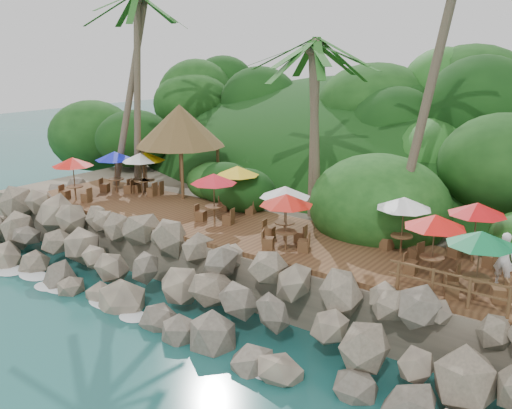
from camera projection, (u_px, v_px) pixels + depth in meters
The scene contains 11 objects.
ground at pixel (155, 334), 19.72m from camera, with size 140.00×140.00×0.00m, color #19514F.
land_base at pixel (360, 206), 31.85m from camera, with size 32.00×25.20×2.10m, color gray.
jungle_hill at pixel (408, 197), 37.96m from camera, with size 44.80×28.00×15.40m, color #143811.
seawall at pixel (193, 285), 20.96m from camera, with size 29.00×4.00×2.30m, color gray, non-canonical shape.
terrace at pixel (256, 232), 23.78m from camera, with size 26.00×5.00×0.20m, color brown.
jungle_foliage at pixel (351, 228), 31.36m from camera, with size 44.00×16.00×12.00m, color #143811, non-canonical shape.
foam_line at pixel (161, 330), 19.94m from camera, with size 25.20×0.80×0.06m.
palapa at pixel (180, 126), 29.54m from camera, with size 4.79×4.79×4.60m.
dining_clusters at pixel (250, 185), 23.60m from camera, with size 21.64×5.24×2.21m.
railing at pixel (489, 294), 16.04m from camera, with size 6.10×0.10×1.00m.
waiter at pixel (504, 259), 17.94m from camera, with size 0.65×0.43×1.80m, color white.
Camera 1 is at (13.38, -12.21, 9.71)m, focal length 39.27 mm.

